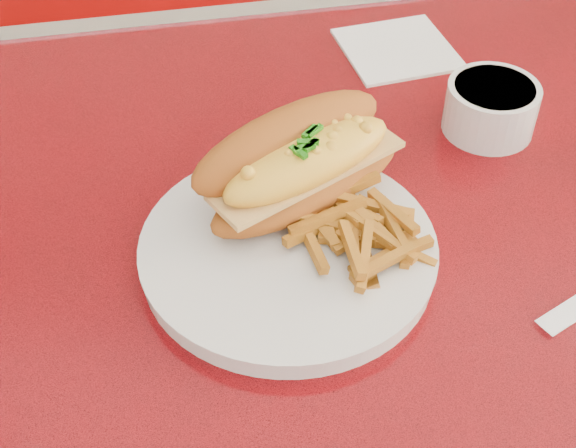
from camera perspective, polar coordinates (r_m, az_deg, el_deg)
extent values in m
cube|color=red|center=(0.72, 15.18, -1.09)|extent=(1.20, 0.80, 0.04)
cube|color=silver|center=(1.02, 6.46, 14.72)|extent=(1.22, 0.03, 0.04)
cube|color=#9F0C0A|center=(1.62, 1.29, 4.98)|extent=(1.20, 0.50, 0.45)
cylinder|color=silver|center=(0.65, 0.00, -2.04)|extent=(0.27, 0.27, 0.02)
cylinder|color=silver|center=(0.64, 0.00, -1.47)|extent=(0.27, 0.27, 0.00)
ellipsoid|color=#AD591B|center=(0.67, 1.41, 2.85)|extent=(0.20, 0.14, 0.04)
cube|color=#DFB163|center=(0.66, 1.43, 3.87)|extent=(0.18, 0.12, 0.01)
ellipsoid|color=yellow|center=(0.65, 1.45, 4.57)|extent=(0.17, 0.12, 0.04)
ellipsoid|color=#AD591B|center=(0.67, 0.07, 5.87)|extent=(0.20, 0.15, 0.07)
cube|color=silver|center=(0.65, 5.03, -0.55)|extent=(0.02, 0.13, 0.00)
cube|color=silver|center=(0.71, 3.91, 3.77)|extent=(0.02, 0.03, 0.00)
cylinder|color=silver|center=(0.79, 14.21, 7.99)|extent=(0.09, 0.09, 0.05)
cylinder|color=black|center=(0.78, 14.48, 9.25)|extent=(0.08, 0.08, 0.01)
cylinder|color=black|center=(0.70, 1.12, 3.24)|extent=(0.07, 0.07, 0.03)
cylinder|color=#E48D53|center=(0.69, 1.14, 4.10)|extent=(0.06, 0.06, 0.01)
cube|color=white|center=(0.91, 7.78, 12.22)|extent=(0.13, 0.13, 0.00)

